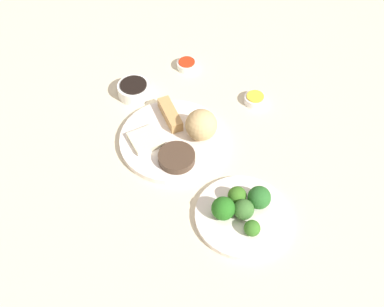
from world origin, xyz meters
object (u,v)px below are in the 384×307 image
Objects in this scene: broccoli_plate at (242,216)px; soy_sauce_bowl at (134,90)px; sauce_ramekin_hot_mustard at (255,99)px; sauce_ramekin_sweet_and_sour at (187,65)px; main_plate at (174,140)px.

soy_sauce_bowl is (0.47, -0.13, 0.01)m from broccoli_plate.
broccoli_plate is at bearing 121.14° from sauce_ramekin_hot_mustard.
broccoli_plate is 3.77× the size of sauce_ramekin_sweet_and_sour.
sauce_ramekin_hot_mustard is (-0.08, -0.26, 0.00)m from main_plate.
sauce_ramekin_sweet_and_sour is 0.24m from sauce_ramekin_hot_mustard.
sauce_ramekin_sweet_and_sour is at bearing -56.47° from main_plate.
broccoli_plate is 0.53m from sauce_ramekin_sweet_and_sour.
sauce_ramekin_sweet_and_sour is at bearing -35.78° from broccoli_plate.
main_plate is 0.27m from sauce_ramekin_hot_mustard.
sauce_ramekin_hot_mustard reaches higher than broccoli_plate.
sauce_ramekin_sweet_and_sour and sauce_ramekin_hot_mustard have the same top height.
soy_sauce_bowl is 0.19m from sauce_ramekin_sweet_and_sour.
soy_sauce_bowl reaches higher than broccoli_plate.
soy_sauce_bowl is 0.34m from sauce_ramekin_hot_mustard.
main_plate is at bearing 123.53° from sauce_ramekin_sweet_and_sour.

